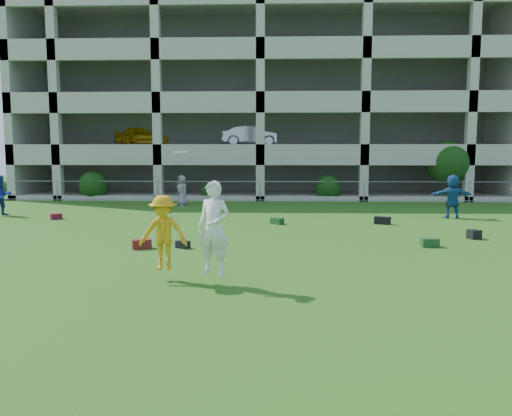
{
  "coord_description": "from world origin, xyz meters",
  "views": [
    {
      "loc": [
        0.78,
        -9.89,
        2.85
      ],
      "look_at": [
        0.32,
        3.0,
        1.4
      ],
      "focal_mm": 35.0,
      "sensor_mm": 36.0,
      "label": 1
    }
  ],
  "objects_px": {
    "bystander_d": "(452,196)",
    "crate_d": "(474,234)",
    "frisbee_contest": "(183,231)",
    "parking_garage": "(263,109)",
    "bystander_a": "(1,195)",
    "bystander_c": "(182,190)"
  },
  "relations": [
    {
      "from": "bystander_d",
      "to": "crate_d",
      "type": "relative_size",
      "value": 5.4
    },
    {
      "from": "frisbee_contest",
      "to": "parking_garage",
      "type": "xyz_separation_m",
      "value": [
        1.17,
        26.94,
        4.86
      ]
    },
    {
      "from": "bystander_d",
      "to": "parking_garage",
      "type": "xyz_separation_m",
      "value": [
        -8.53,
        15.84,
        5.07
      ]
    },
    {
      "from": "parking_garage",
      "to": "bystander_a",
      "type": "bearing_deg",
      "value": -126.16
    },
    {
      "from": "crate_d",
      "to": "frisbee_contest",
      "type": "relative_size",
      "value": 0.13
    },
    {
      "from": "bystander_d",
      "to": "frisbee_contest",
      "type": "xyz_separation_m",
      "value": [
        -9.7,
        -11.1,
        0.21
      ]
    },
    {
      "from": "crate_d",
      "to": "frisbee_contest",
      "type": "xyz_separation_m",
      "value": [
        -8.59,
        -5.83,
        1.0
      ]
    },
    {
      "from": "bystander_c",
      "to": "frisbee_contest",
      "type": "height_order",
      "value": "frisbee_contest"
    },
    {
      "from": "bystander_c",
      "to": "frisbee_contest",
      "type": "relative_size",
      "value": 0.62
    },
    {
      "from": "bystander_a",
      "to": "frisbee_contest",
      "type": "relative_size",
      "value": 0.69
    },
    {
      "from": "bystander_a",
      "to": "bystander_d",
      "type": "bearing_deg",
      "value": -48.97
    },
    {
      "from": "crate_d",
      "to": "parking_garage",
      "type": "relative_size",
      "value": 0.01
    },
    {
      "from": "bystander_c",
      "to": "bystander_d",
      "type": "height_order",
      "value": "bystander_d"
    },
    {
      "from": "bystander_c",
      "to": "bystander_d",
      "type": "relative_size",
      "value": 0.86
    },
    {
      "from": "bystander_a",
      "to": "parking_garage",
      "type": "distance_m",
      "value": 20.07
    },
    {
      "from": "parking_garage",
      "to": "bystander_d",
      "type": "bearing_deg",
      "value": -61.7
    },
    {
      "from": "frisbee_contest",
      "to": "parking_garage",
      "type": "distance_m",
      "value": 27.4
    },
    {
      "from": "bystander_d",
      "to": "frisbee_contest",
      "type": "distance_m",
      "value": 14.75
    },
    {
      "from": "bystander_d",
      "to": "parking_garage",
      "type": "bearing_deg",
      "value": -63.44
    },
    {
      "from": "bystander_c",
      "to": "parking_garage",
      "type": "bearing_deg",
      "value": 113.78
    },
    {
      "from": "bystander_a",
      "to": "crate_d",
      "type": "xyz_separation_m",
      "value": [
        18.87,
        -5.44,
        -0.76
      ]
    },
    {
      "from": "bystander_c",
      "to": "crate_d",
      "type": "bearing_deg",
      "value": 3.16
    }
  ]
}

